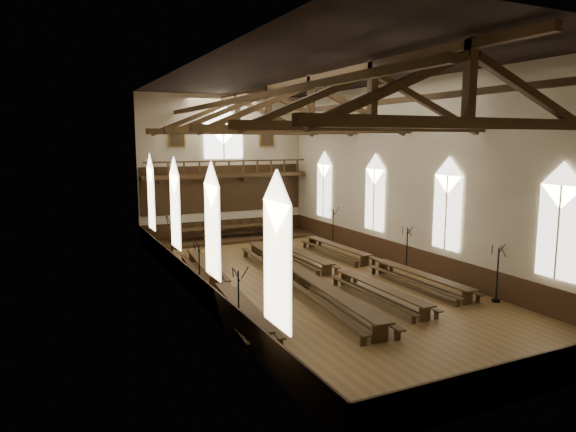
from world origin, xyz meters
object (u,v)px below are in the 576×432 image
(candelabrum_left_near, at_px, (239,311))
(candelabrum_right_near, at_px, (497,285))
(refectory_row_d, at_px, (374,261))
(candelabrum_right_far, at_px, (333,233))
(candelabrum_left_mid, at_px, (200,277))
(candelabrum_right_mid, at_px, (407,257))
(refectory_row_b, at_px, (302,275))
(refectory_row_c, at_px, (336,270))
(dais, at_px, (233,238))
(high_table, at_px, (233,228))
(refectory_row_a, at_px, (220,283))
(candelabrum_left_far, at_px, (172,251))

(candelabrum_left_near, distance_m, candelabrum_right_near, 11.23)
(refectory_row_d, relative_size, candelabrum_right_far, 5.57)
(candelabrum_left_mid, height_order, candelabrum_right_near, candelabrum_right_near)
(candelabrum_right_mid, bearing_deg, refectory_row_b, -175.86)
(refectory_row_d, bearing_deg, candelabrum_right_near, -77.46)
(refectory_row_c, bearing_deg, dais, 95.18)
(refectory_row_c, height_order, candelabrum_left_mid, candelabrum_left_mid)
(refectory_row_d, height_order, candelabrum_right_near, candelabrum_right_near)
(refectory_row_d, xyz_separation_m, candelabrum_left_mid, (-9.58, -0.07, 0.23))
(high_table, distance_m, candelabrum_right_far, 6.96)
(refectory_row_b, xyz_separation_m, dais, (1.04, 12.41, -0.49))
(refectory_row_b, distance_m, refectory_row_d, 5.16)
(high_table, height_order, candelabrum_left_mid, candelabrum_left_mid)
(refectory_row_d, relative_size, candelabrum_left_near, 5.88)
(refectory_row_a, height_order, candelabrum_left_mid, candelabrum_left_mid)
(candelabrum_left_mid, height_order, candelabrum_right_mid, candelabrum_left_mid)
(refectory_row_d, relative_size, high_table, 1.62)
(high_table, height_order, candelabrum_right_mid, candelabrum_right_mid)
(dais, height_order, candelabrum_left_far, candelabrum_left_far)
(refectory_row_b, bearing_deg, candelabrum_right_mid, 4.14)
(refectory_row_d, relative_size, candelabrum_right_mid, 5.84)
(candelabrum_left_far, xyz_separation_m, candelabrum_right_far, (11.10, 1.56, -0.12))
(candelabrum_right_near, height_order, candelabrum_right_far, candelabrum_right_near)
(dais, bearing_deg, refectory_row_d, -70.42)
(candelabrum_left_far, bearing_deg, candelabrum_left_near, -90.00)
(candelabrum_right_near, distance_m, candelabrum_right_mid, 6.02)
(refectory_row_d, bearing_deg, refectory_row_b, -165.35)
(candelabrum_left_far, distance_m, candelabrum_right_mid, 12.66)
(high_table, relative_size, candelabrum_left_near, 3.63)
(candelabrum_left_near, relative_size, candelabrum_right_far, 0.95)
(refectory_row_b, bearing_deg, refectory_row_a, 169.46)
(refectory_row_a, relative_size, candelabrum_right_far, 5.58)
(refectory_row_c, xyz_separation_m, candelabrum_left_mid, (-6.71, 0.82, 0.24))
(refectory_row_b, bearing_deg, candelabrum_right_near, -40.43)
(refectory_row_b, distance_m, refectory_row_c, 2.17)
(refectory_row_d, distance_m, dais, 11.80)
(dais, relative_size, high_table, 1.34)
(refectory_row_c, xyz_separation_m, candelabrum_right_far, (4.39, 7.70, 0.27))
(refectory_row_d, bearing_deg, candelabrum_right_mid, -28.66)
(dais, bearing_deg, candelabrum_right_far, -38.06)
(high_table, distance_m, candelabrum_right_mid, 13.14)
(dais, relative_size, candelabrum_right_mid, 4.82)
(refectory_row_b, distance_m, candelabrum_left_near, 5.98)
(refectory_row_a, relative_size, dais, 1.22)
(refectory_row_b, relative_size, high_table, 1.76)
(refectory_row_a, bearing_deg, dais, 67.53)
(candelabrum_right_near, bearing_deg, refectory_row_a, 148.76)
(candelabrum_right_mid, distance_m, candelabrum_right_far, 7.65)
(candelabrum_right_near, xyz_separation_m, candelabrum_right_far, (0.00, 13.67, -0.01))
(candelabrum_right_far, bearing_deg, candelabrum_left_near, -132.85)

